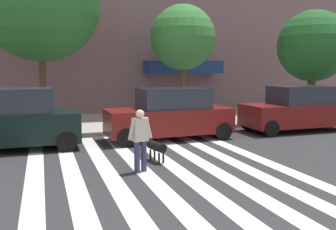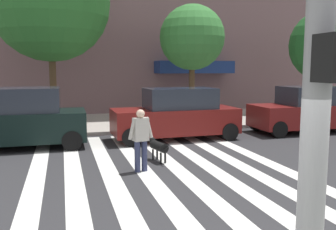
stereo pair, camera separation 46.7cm
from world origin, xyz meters
TOP-DOWN VIEW (x-y plane):
  - ground_plane at (0.00, 5.93)m, footprint 160.00×160.00m
  - sidewalk_far at (0.00, 14.86)m, footprint 80.00×6.00m
  - crosswalk_stripes at (0.79, 5.93)m, footprint 6.75×11.26m
  - parked_car_behind_first at (-3.26, 10.32)m, footprint 4.83×2.05m
  - parked_car_third_in_line at (2.47, 10.32)m, footprint 4.74×1.95m
  - parked_car_fourth_in_line at (8.28, 10.32)m, footprint 4.66×2.01m
  - street_tree_nearest at (-2.03, 13.98)m, footprint 5.10×5.10m
  - street_tree_middle at (4.42, 14.05)m, footprint 3.13×3.13m
  - street_tree_further at (11.12, 12.85)m, footprint 3.63×3.63m
  - pedestrian_dog_walker at (0.26, 6.38)m, footprint 0.71×0.32m
  - dog_on_leash at (0.96, 7.29)m, footprint 0.42×1.10m
  - pedestrian_bystander at (11.78, 12.76)m, footprint 0.35×0.70m

SIDE VIEW (x-z plane):
  - ground_plane at x=0.00m, z-range 0.00..0.00m
  - crosswalk_stripes at x=0.79m, z-range 0.00..0.01m
  - sidewalk_far at x=0.00m, z-range 0.00..0.15m
  - dog_on_leash at x=0.96m, z-range 0.12..0.77m
  - parked_car_fourth_in_line at x=8.28m, z-range -0.04..1.88m
  - pedestrian_dog_walker at x=0.26m, z-range 0.11..1.75m
  - parked_car_third_in_line at x=2.47m, z-range -0.04..1.91m
  - parked_car_behind_first at x=-3.26m, z-range -0.04..2.00m
  - pedestrian_bystander at x=11.78m, z-range 0.26..1.90m
  - street_tree_further at x=11.12m, z-range 1.06..6.54m
  - street_tree_middle at x=4.42m, z-range 1.35..6.92m
  - street_tree_nearest at x=-2.03m, z-range 1.54..9.45m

